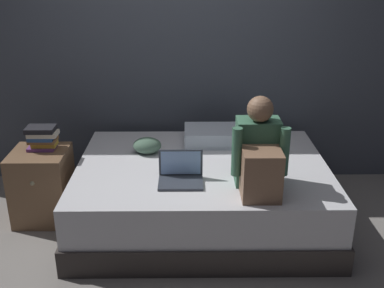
{
  "coord_description": "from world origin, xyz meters",
  "views": [
    {
      "loc": [
        0.09,
        -3.04,
        2.04
      ],
      "look_at": [
        0.12,
        0.1,
        0.76
      ],
      "focal_mm": 43.52,
      "sensor_mm": 36.0,
      "label": 1
    }
  ],
  "objects_px": {
    "person_sitting": "(259,156)",
    "pillow": "(217,136)",
    "nightstand": "(43,185)",
    "bed": "(202,193)",
    "laptop": "(181,175)",
    "book_stack": "(42,138)",
    "clothes_pile": "(147,145)"
  },
  "relations": [
    {
      "from": "book_stack",
      "to": "person_sitting",
      "type": "bearing_deg",
      "value": -18.06
    },
    {
      "from": "bed",
      "to": "book_stack",
      "type": "bearing_deg",
      "value": 174.54
    },
    {
      "from": "book_stack",
      "to": "bed",
      "type": "bearing_deg",
      "value": -5.46
    },
    {
      "from": "laptop",
      "to": "clothes_pile",
      "type": "height_order",
      "value": "laptop"
    },
    {
      "from": "pillow",
      "to": "person_sitting",
      "type": "bearing_deg",
      "value": -74.74
    },
    {
      "from": "laptop",
      "to": "pillow",
      "type": "xyz_separation_m",
      "value": [
        0.3,
        0.76,
        0.01
      ]
    },
    {
      "from": "person_sitting",
      "to": "book_stack",
      "type": "height_order",
      "value": "person_sitting"
    },
    {
      "from": "nightstand",
      "to": "book_stack",
      "type": "height_order",
      "value": "book_stack"
    },
    {
      "from": "nightstand",
      "to": "person_sitting",
      "type": "relative_size",
      "value": 0.91
    },
    {
      "from": "pillow",
      "to": "clothes_pile",
      "type": "distance_m",
      "value": 0.62
    },
    {
      "from": "clothes_pile",
      "to": "book_stack",
      "type": "bearing_deg",
      "value": -170.91
    },
    {
      "from": "person_sitting",
      "to": "book_stack",
      "type": "xyz_separation_m",
      "value": [
        -1.65,
        0.54,
        -0.07
      ]
    },
    {
      "from": "bed",
      "to": "nightstand",
      "type": "relative_size",
      "value": 3.37
    },
    {
      "from": "bed",
      "to": "pillow",
      "type": "xyz_separation_m",
      "value": [
        0.14,
        0.45,
        0.32
      ]
    },
    {
      "from": "nightstand",
      "to": "clothes_pile",
      "type": "bearing_deg",
      "value": 12.76
    },
    {
      "from": "person_sitting",
      "to": "pillow",
      "type": "height_order",
      "value": "person_sitting"
    },
    {
      "from": "nightstand",
      "to": "pillow",
      "type": "relative_size",
      "value": 1.06
    },
    {
      "from": "person_sitting",
      "to": "clothes_pile",
      "type": "height_order",
      "value": "person_sitting"
    },
    {
      "from": "person_sitting",
      "to": "laptop",
      "type": "distance_m",
      "value": 0.59
    },
    {
      "from": "nightstand",
      "to": "laptop",
      "type": "xyz_separation_m",
      "value": [
        1.13,
        -0.37,
        0.27
      ]
    },
    {
      "from": "bed",
      "to": "pillow",
      "type": "distance_m",
      "value": 0.57
    },
    {
      "from": "nightstand",
      "to": "person_sitting",
      "type": "xyz_separation_m",
      "value": [
        1.68,
        -0.48,
        0.47
      ]
    },
    {
      "from": "laptop",
      "to": "nightstand",
      "type": "bearing_deg",
      "value": 162.06
    },
    {
      "from": "pillow",
      "to": "clothes_pile",
      "type": "bearing_deg",
      "value": -161.55
    },
    {
      "from": "laptop",
      "to": "book_stack",
      "type": "relative_size",
      "value": 1.31
    },
    {
      "from": "pillow",
      "to": "clothes_pile",
      "type": "height_order",
      "value": "pillow"
    },
    {
      "from": "bed",
      "to": "book_stack",
      "type": "height_order",
      "value": "book_stack"
    },
    {
      "from": "nightstand",
      "to": "book_stack",
      "type": "xyz_separation_m",
      "value": [
        0.03,
        0.06,
        0.4
      ]
    },
    {
      "from": "nightstand",
      "to": "laptop",
      "type": "relative_size",
      "value": 1.86
    },
    {
      "from": "person_sitting",
      "to": "book_stack",
      "type": "distance_m",
      "value": 1.73
    },
    {
      "from": "bed",
      "to": "clothes_pile",
      "type": "relative_size",
      "value": 8.14
    },
    {
      "from": "bed",
      "to": "person_sitting",
      "type": "relative_size",
      "value": 3.05
    }
  ]
}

